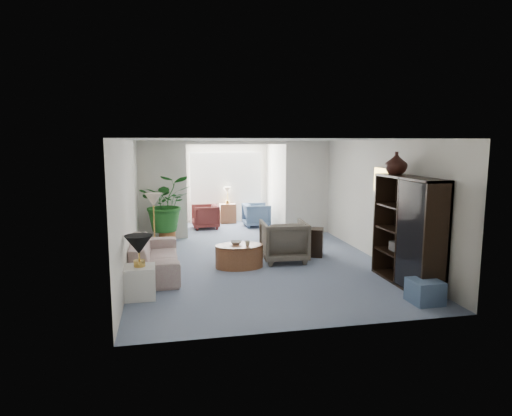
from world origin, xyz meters
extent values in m
plane|color=#8392AD|center=(0.00, 0.00, 0.00)|extent=(6.00, 6.00, 0.00)
plane|color=#8392AD|center=(0.00, 4.10, 0.00)|extent=(2.60, 2.60, 0.00)
cube|color=white|center=(-1.90, 3.00, 1.25)|extent=(1.20, 0.12, 2.50)
cube|color=white|center=(1.90, 3.00, 1.25)|extent=(1.20, 0.12, 2.50)
cube|color=white|center=(0.00, 3.00, 2.45)|extent=(2.60, 0.12, 0.10)
cube|color=white|center=(0.00, 5.18, 1.40)|extent=(2.20, 0.02, 1.50)
cube|color=white|center=(0.00, 5.15, 1.40)|extent=(2.20, 0.02, 1.50)
cube|color=beige|center=(2.46, -0.10, 1.70)|extent=(0.04, 0.50, 0.40)
imported|color=#BBB19E|center=(-2.07, 0.05, 0.32)|extent=(0.89, 2.23, 0.65)
cube|color=white|center=(-2.27, -1.30, 0.26)|extent=(0.47, 0.47, 0.51)
cone|color=black|center=(-2.27, -1.30, 0.86)|extent=(0.44, 0.44, 0.30)
cone|color=beige|center=(-2.09, 1.19, 1.25)|extent=(0.36, 0.36, 0.28)
cylinder|color=brown|center=(-0.44, 0.10, 0.23)|extent=(1.05, 1.05, 0.45)
imported|color=silver|center=(-0.49, 0.20, 0.48)|extent=(0.26, 0.26, 0.06)
imported|color=beige|center=(-0.29, 0.00, 0.50)|extent=(0.12, 0.12, 0.10)
imported|color=#665C51|center=(0.55, 0.38, 0.42)|extent=(0.96, 0.98, 0.85)
cube|color=black|center=(1.25, 0.68, 0.30)|extent=(0.62, 0.57, 0.60)
cube|color=black|center=(2.23, -1.52, 0.94)|extent=(0.45, 1.69, 1.88)
imported|color=black|center=(2.23, -1.02, 2.08)|extent=(0.39, 0.39, 0.41)
cube|color=slate|center=(2.03, -2.42, 0.18)|extent=(0.46, 0.46, 0.36)
cylinder|color=#A66130|center=(-1.82, 2.46, 0.16)|extent=(0.40, 0.40, 0.32)
imported|color=#226321|center=(-1.82, 2.46, 1.01)|extent=(1.23, 1.07, 1.37)
imported|color=slate|center=(0.76, 4.24, 0.34)|extent=(0.76, 0.74, 0.68)
imported|color=#58241E|center=(-0.74, 4.24, 0.34)|extent=(0.77, 0.75, 0.68)
cube|color=brown|center=(0.01, 4.99, 0.30)|extent=(0.49, 0.39, 0.59)
cube|color=#454240|center=(2.18, -1.77, 1.09)|extent=(0.30, 0.26, 0.16)
cube|color=#292520|center=(2.18, -1.98, 1.54)|extent=(0.30, 0.26, 0.16)
cube|color=#353330|center=(2.18, -1.38, 0.64)|extent=(0.30, 0.26, 0.16)
camera|label=1|loc=(-1.83, -8.28, 2.45)|focal=30.98mm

